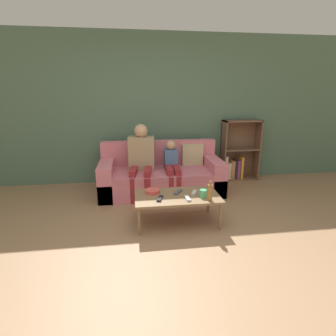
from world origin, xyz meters
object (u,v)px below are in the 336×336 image
Objects in this scene: tv_remote_1 at (194,193)px; person_child at (172,165)px; tv_remote_3 at (187,198)px; bookshelf at (237,155)px; couch at (161,176)px; cup_near at (203,194)px; tv_remote_2 at (160,198)px; tv_remote_0 at (178,192)px; coffee_table at (177,198)px; bottle at (210,192)px; snack_bowl at (153,191)px; person_adult at (141,155)px.

person_child is at bearing 121.95° from tv_remote_1.
tv_remote_3 is at bearing -102.27° from tv_remote_1.
bookshelf reaches higher than person_child.
couch reaches higher than cup_near.
tv_remote_2 is (-0.15, -1.25, 0.12)m from couch.
tv_remote_0 is 0.95× the size of tv_remote_2.
coffee_table is 10.96× the size of cup_near.
tv_remote_3 is at bearing -82.24° from couch.
tv_remote_0 is 0.69× the size of bottle.
couch is 1.44m from bottle.
tv_remote_1 is (0.14, -0.97, -0.10)m from person_child.
tv_remote_3 is at bearing -33.00° from snack_bowl.
bookshelf reaches higher than tv_remote_2.
bookshelf is 6.41× the size of tv_remote_1.
tv_remote_3 is at bearing 11.34° from tv_remote_2.
coffee_table is 1.19m from person_adult.
tv_remote_2 is at bearing -133.95° from bookshelf.
tv_remote_2 is (-0.53, 0.00, -0.04)m from cup_near.
couch is at bearing 77.63° from snack_bowl.
person_adult reaches higher than person_child.
snack_bowl is (-1.73, -1.50, -0.06)m from bookshelf.
snack_bowl is at bearing 153.33° from bottle.
person_child is at bearing 119.60° from tv_remote_0.
bottle reaches higher than coffee_table.
tv_remote_2 is (-0.25, -0.18, 0.00)m from tv_remote_0.
tv_remote_3 is at bearing -127.11° from bookshelf.
couch is 8.15× the size of bottle.
snack_bowl is (-0.32, 0.04, 0.01)m from tv_remote_0.
snack_bowl is at bearing 159.40° from cup_near.
tv_remote_0 is at bearing 73.23° from coffee_table.
tv_remote_3 is 0.92× the size of snack_bowl.
person_adult is at bearing 96.20° from snack_bowl.
tv_remote_0 is (-0.28, 0.18, -0.04)m from cup_near.
snack_bowl is at bearing -112.91° from person_child.
bookshelf is 2.39m from tv_remote_2.
person_adult reaches higher than bookshelf.
tv_remote_2 is 0.94× the size of snack_bowl.
coffee_table is 1.01m from person_child.
tv_remote_0 is at bearing 53.26° from tv_remote_2.
snack_bowl is 0.74m from bottle.
tv_remote_1 is at bearing 8.33° from coffee_table.
couch reaches higher than bottle.
snack_bowl is at bearing -166.28° from tv_remote_1.
tv_remote_3 is (-0.12, -0.17, 0.00)m from tv_remote_1.
couch is at bearing 128.58° from tv_remote_1.
tv_remote_0 is at bearing -60.31° from person_adult.
person_adult reaches higher than bottle.
couch is 11.21× the size of tv_remote_2.
person_adult is at bearing 146.48° from tv_remote_0.
couch is at bearing -162.53° from bookshelf.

